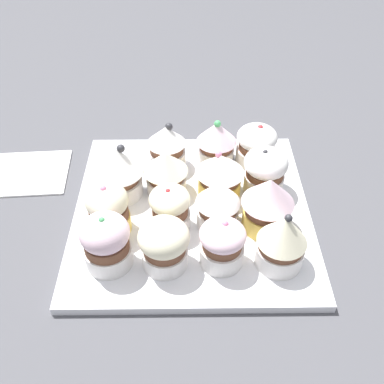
{
  "coord_description": "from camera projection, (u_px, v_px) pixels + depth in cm",
  "views": [
    {
      "loc": [
        0.51,
        45.03,
        45.36
      ],
      "look_at": [
        0.0,
        0.0,
        4.2
      ],
      "focal_mm": 42.0,
      "sensor_mm": 36.0,
      "label": 1
    }
  ],
  "objects": [
    {
      "name": "cupcake_12",
      "position": [
        222.0,
        243.0,
        0.54
      ],
      "size": [
        5.65,
        5.65,
        6.62
      ],
      "color": "white",
      "rests_on": "baking_tray"
    },
    {
      "name": "cupcake_3",
      "position": [
        265.0,
        170.0,
        0.64
      ],
      "size": [
        6.26,
        6.26,
        6.98
      ],
      "color": "white",
      "rests_on": "baking_tray"
    },
    {
      "name": "napkin",
      "position": [
        19.0,
        173.0,
        0.7
      ],
      "size": [
        15.65,
        11.56,
        0.6
      ],
      "primitive_type": "cube",
      "rotation": [
        0.0,
        0.0,
        0.06
      ],
      "color": "white",
      "rests_on": "ground_plane"
    },
    {
      "name": "cupcake_0",
      "position": [
        256.0,
        145.0,
        0.69
      ],
      "size": [
        6.16,
        6.16,
        6.59
      ],
      "color": "white",
      "rests_on": "baking_tray"
    },
    {
      "name": "cupcake_4",
      "position": [
        220.0,
        174.0,
        0.63
      ],
      "size": [
        6.77,
        6.77,
        7.19
      ],
      "color": "#EFC651",
      "rests_on": "baking_tray"
    },
    {
      "name": "baking_tray",
      "position": [
        192.0,
        211.0,
        0.63
      ],
      "size": [
        32.69,
        32.69,
        1.2
      ],
      "color": "silver",
      "rests_on": "ground_plane"
    },
    {
      "name": "cupcake_7",
      "position": [
        268.0,
        203.0,
        0.58
      ],
      "size": [
        6.84,
        6.84,
        8.17
      ],
      "color": "#EFC651",
      "rests_on": "baking_tray"
    },
    {
      "name": "cupcake_11",
      "position": [
        282.0,
        241.0,
        0.53
      ],
      "size": [
        6.02,
        6.02,
        8.11
      ],
      "color": "white",
      "rests_on": "baking_tray"
    },
    {
      "name": "cupcake_9",
      "position": [
        170.0,
        208.0,
        0.58
      ],
      "size": [
        5.35,
        5.35,
        6.76
      ],
      "color": "white",
      "rests_on": "baking_tray"
    },
    {
      "name": "cupcake_2",
      "position": [
        167.0,
        146.0,
        0.68
      ],
      "size": [
        5.84,
        5.84,
        7.39
      ],
      "color": "white",
      "rests_on": "baking_tray"
    },
    {
      "name": "ground_plane",
      "position": [
        192.0,
        221.0,
        0.65
      ],
      "size": [
        180.0,
        180.0,
        3.0
      ],
      "primitive_type": "cube",
      "color": "#4C4C51"
    },
    {
      "name": "cupcake_10",
      "position": [
        108.0,
        209.0,
        0.58
      ],
      "size": [
        5.52,
        5.52,
        7.68
      ],
      "color": "#EFC651",
      "rests_on": "baking_tray"
    },
    {
      "name": "cupcake_5",
      "position": [
        166.0,
        171.0,
        0.63
      ],
      "size": [
        6.36,
        6.36,
        6.84
      ],
      "color": "white",
      "rests_on": "baking_tray"
    },
    {
      "name": "cupcake_14",
      "position": [
        106.0,
        241.0,
        0.53
      ],
      "size": [
        5.97,
        5.97,
        7.83
      ],
      "color": "white",
      "rests_on": "baking_tray"
    },
    {
      "name": "cupcake_13",
      "position": [
        164.0,
        244.0,
        0.53
      ],
      "size": [
        6.22,
        6.22,
        6.87
      ],
      "color": "white",
      "rests_on": "baking_tray"
    },
    {
      "name": "cupcake_8",
      "position": [
        218.0,
        202.0,
        0.58
      ],
      "size": [
        5.94,
        5.94,
        7.2
      ],
      "color": "white",
      "rests_on": "baking_tray"
    },
    {
      "name": "cupcake_6",
      "position": [
        119.0,
        171.0,
        0.62
      ],
      "size": [
        6.73,
        6.73,
        8.3
      ],
      "color": "white",
      "rests_on": "baking_tray"
    },
    {
      "name": "cupcake_1",
      "position": [
        216.0,
        141.0,
        0.69
      ],
      "size": [
        6.17,
        6.17,
        7.25
      ],
      "color": "white",
      "rests_on": "baking_tray"
    }
  ]
}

